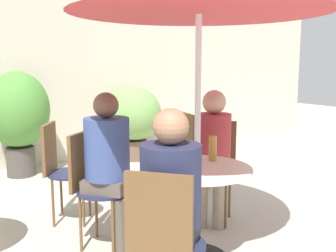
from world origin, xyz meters
name	(u,v)px	position (x,y,z in m)	size (l,w,h in m)	color
storefront_wall	(67,60)	(0.00, 3.61, 1.50)	(10.00, 0.06, 3.00)	beige
cafe_table_near	(197,191)	(-0.17, 0.13, 0.53)	(0.80, 0.80, 0.71)	black
bistro_chair_0	(215,161)	(0.46, 0.70, 0.55)	(0.48, 0.48, 0.92)	#232847
bistro_chair_1	(92,179)	(-0.73, 0.76, 0.55)	(0.48, 0.48, 0.92)	#232847
bistro_chair_2	(164,236)	(-0.79, -0.44, 0.55)	(0.48, 0.48, 0.92)	#232847
bistro_chair_3	(60,163)	(-0.81, 1.37, 0.55)	(0.47, 0.47, 0.92)	#232847
bistro_chair_5	(195,146)	(0.68, 1.33, 0.55)	(0.44, 0.42, 0.92)	#232847
seated_person_0	(213,144)	(0.35, 0.60, 0.74)	(0.40, 0.40, 1.22)	gray
seated_person_1	(109,157)	(-0.63, 0.64, 0.74)	(0.44, 0.45, 1.24)	brown
seated_person_2	(171,196)	(-0.68, -0.34, 0.73)	(0.43, 0.43, 1.22)	#2D2D33
beer_glass_0	(213,148)	(0.05, 0.23, 0.81)	(0.06, 0.06, 0.20)	#B28433
beer_glass_1	(181,165)	(-0.38, 0.02, 0.78)	(0.07, 0.07, 0.14)	silver
potted_plant_0	(18,114)	(-0.81, 3.15, 0.82)	(0.79, 0.79, 1.36)	#47423D
potted_plant_1	(134,117)	(0.85, 3.15, 0.66)	(0.83, 0.83, 1.11)	brown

